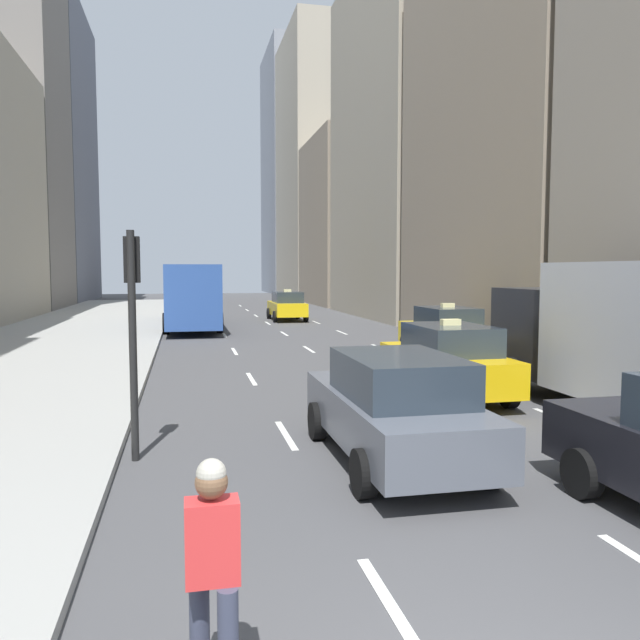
% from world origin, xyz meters
% --- Properties ---
extents(sidewalk_left, '(8.00, 66.00, 0.15)m').
position_xyz_m(sidewalk_left, '(-7.00, 27.00, 0.07)').
color(sidewalk_left, '#9E9E99').
rests_on(sidewalk_left, ground).
extents(lane_markings, '(5.72, 56.00, 0.01)m').
position_xyz_m(lane_markings, '(2.60, 23.00, 0.01)').
color(lane_markings, white).
rests_on(lane_markings, ground).
extents(building_row_right, '(6.00, 89.46, 31.96)m').
position_xyz_m(building_row_right, '(12.00, 49.06, 11.97)').
color(building_row_right, gray).
rests_on(building_row_right, ground).
extents(taxi_lead, '(2.02, 4.40, 1.87)m').
position_xyz_m(taxi_lead, '(4.00, 33.81, 0.88)').
color(taxi_lead, yellow).
rests_on(taxi_lead, ground).
extents(taxi_second, '(2.02, 4.40, 1.87)m').
position_xyz_m(taxi_second, '(6.80, 17.02, 0.88)').
color(taxi_second, yellow).
rests_on(taxi_second, ground).
extents(taxi_third, '(2.02, 4.40, 1.87)m').
position_xyz_m(taxi_third, '(4.00, 10.50, 0.88)').
color(taxi_third, yellow).
rests_on(taxi_third, ground).
extents(sedan_silver_behind, '(2.02, 4.72, 1.71)m').
position_xyz_m(sedan_silver_behind, '(1.20, 6.08, 0.87)').
color(sedan_silver_behind, '#565B66').
rests_on(sedan_silver_behind, ground).
extents(city_bus, '(2.80, 11.61, 3.25)m').
position_xyz_m(city_bus, '(-1.61, 30.25, 1.79)').
color(city_bus, '#2D519E').
rests_on(city_bus, ground).
extents(skateboarder, '(0.36, 0.80, 1.75)m').
position_xyz_m(skateboarder, '(-1.79, 1.10, 0.96)').
color(skateboarder, brown).
rests_on(skateboarder, ground).
extents(traffic_light_pole, '(0.24, 0.42, 3.60)m').
position_xyz_m(traffic_light_pole, '(-2.75, 7.11, 2.41)').
color(traffic_light_pole, black).
rests_on(traffic_light_pole, ground).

